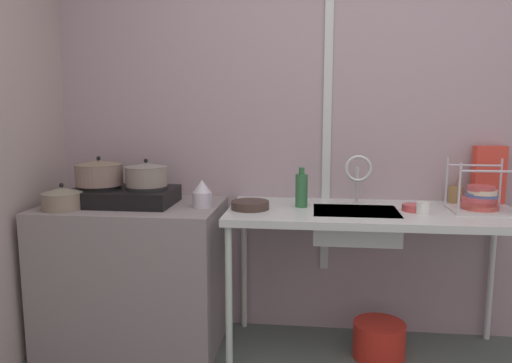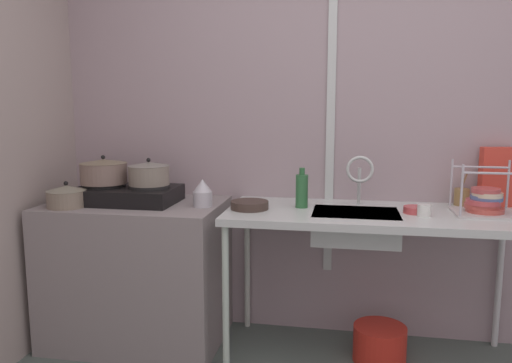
{
  "view_description": "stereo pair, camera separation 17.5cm",
  "coord_description": "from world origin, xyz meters",
  "px_view_note": "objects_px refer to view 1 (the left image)",
  "views": [
    {
      "loc": [
        -0.23,
        -1.36,
        1.4
      ],
      "look_at": [
        -0.54,
        1.34,
        0.99
      ],
      "focal_mm": 34.86,
      "sensor_mm": 36.0,
      "label": 1
    },
    {
      "loc": [
        -0.05,
        -1.34,
        1.4
      ],
      "look_at": [
        -0.54,
        1.34,
        0.99
      ],
      "focal_mm": 34.86,
      "sensor_mm": 36.0,
      "label": 2
    }
  ],
  "objects_px": {
    "bucket_on_floor": "(379,340)",
    "sink_basin": "(355,225)",
    "dish_rack": "(480,200)",
    "pot_on_right_burner": "(146,174)",
    "utensil_jar": "(455,194)",
    "faucet": "(358,172)",
    "cereal_box": "(489,175)",
    "stove": "(123,195)",
    "pot_beside_stove": "(62,198)",
    "frying_pan": "(250,205)",
    "small_bowl_on_drainboard": "(413,208)",
    "cup_by_rack": "(423,208)",
    "bottle_by_sink": "(301,190)",
    "pot_on_left_burner": "(99,173)",
    "percolator": "(202,194)"
  },
  "relations": [
    {
      "from": "stove",
      "to": "small_bowl_on_drainboard",
      "type": "bearing_deg",
      "value": 0.02
    },
    {
      "from": "pot_on_right_burner",
      "to": "faucet",
      "type": "relative_size",
      "value": 0.82
    },
    {
      "from": "frying_pan",
      "to": "bucket_on_floor",
      "type": "bearing_deg",
      "value": 2.57
    },
    {
      "from": "frying_pan",
      "to": "utensil_jar",
      "type": "xyz_separation_m",
      "value": [
        1.17,
        0.32,
        0.03
      ]
    },
    {
      "from": "stove",
      "to": "faucet",
      "type": "bearing_deg",
      "value": 5.0
    },
    {
      "from": "cup_by_rack",
      "to": "small_bowl_on_drainboard",
      "type": "distance_m",
      "value": 0.08
    },
    {
      "from": "stove",
      "to": "pot_beside_stove",
      "type": "distance_m",
      "value": 0.33
    },
    {
      "from": "pot_on_left_burner",
      "to": "cup_by_rack",
      "type": "height_order",
      "value": "pot_on_left_burner"
    },
    {
      "from": "dish_rack",
      "to": "pot_beside_stove",
      "type": "bearing_deg",
      "value": -174.53
    },
    {
      "from": "pot_on_right_burner",
      "to": "utensil_jar",
      "type": "relative_size",
      "value": 1.24
    },
    {
      "from": "utensil_jar",
      "to": "cereal_box",
      "type": "bearing_deg",
      "value": 2.25
    },
    {
      "from": "cup_by_rack",
      "to": "small_bowl_on_drainboard",
      "type": "xyz_separation_m",
      "value": [
        -0.04,
        0.07,
        -0.01
      ]
    },
    {
      "from": "bucket_on_floor",
      "to": "sink_basin",
      "type": "bearing_deg",
      "value": -177.32
    },
    {
      "from": "pot_beside_stove",
      "to": "small_bowl_on_drainboard",
      "type": "bearing_deg",
      "value": 5.44
    },
    {
      "from": "sink_basin",
      "to": "faucet",
      "type": "relative_size",
      "value": 1.57
    },
    {
      "from": "pot_beside_stove",
      "to": "utensil_jar",
      "type": "bearing_deg",
      "value": 11.5
    },
    {
      "from": "pot_on_right_burner",
      "to": "pot_beside_stove",
      "type": "relative_size",
      "value": 1.08
    },
    {
      "from": "utensil_jar",
      "to": "faucet",
      "type": "bearing_deg",
      "value": -165.62
    },
    {
      "from": "faucet",
      "to": "cup_by_rack",
      "type": "bearing_deg",
      "value": -29.84
    },
    {
      "from": "pot_on_right_burner",
      "to": "utensil_jar",
      "type": "xyz_separation_m",
      "value": [
        1.77,
        0.26,
        -0.13
      ]
    },
    {
      "from": "utensil_jar",
      "to": "bucket_on_floor",
      "type": "height_order",
      "value": "utensil_jar"
    },
    {
      "from": "bottle_by_sink",
      "to": "faucet",
      "type": "bearing_deg",
      "value": 13.14
    },
    {
      "from": "frying_pan",
      "to": "pot_beside_stove",
      "type": "bearing_deg",
      "value": -172.85
    },
    {
      "from": "sink_basin",
      "to": "frying_pan",
      "type": "distance_m",
      "value": 0.58
    },
    {
      "from": "pot_on_left_burner",
      "to": "cup_by_rack",
      "type": "distance_m",
      "value": 1.81
    },
    {
      "from": "pot_on_right_burner",
      "to": "small_bowl_on_drainboard",
      "type": "xyz_separation_m",
      "value": [
        1.48,
        0.0,
        -0.16
      ]
    },
    {
      "from": "sink_basin",
      "to": "dish_rack",
      "type": "relative_size",
      "value": 1.47
    },
    {
      "from": "stove",
      "to": "dish_rack",
      "type": "height_order",
      "value": "dish_rack"
    },
    {
      "from": "sink_basin",
      "to": "bottle_by_sink",
      "type": "xyz_separation_m",
      "value": [
        -0.3,
        0.07,
        0.18
      ]
    },
    {
      "from": "faucet",
      "to": "small_bowl_on_drainboard",
      "type": "relative_size",
      "value": 2.39
    },
    {
      "from": "percolator",
      "to": "sink_basin",
      "type": "height_order",
      "value": "percolator"
    },
    {
      "from": "dish_rack",
      "to": "utensil_jar",
      "type": "distance_m",
      "value": 0.24
    },
    {
      "from": "small_bowl_on_drainboard",
      "to": "frying_pan",
      "type": "bearing_deg",
      "value": -176.55
    },
    {
      "from": "pot_on_left_burner",
      "to": "sink_basin",
      "type": "bearing_deg",
      "value": -1.07
    },
    {
      "from": "stove",
      "to": "dish_rack",
      "type": "bearing_deg",
      "value": 1.02
    },
    {
      "from": "stove",
      "to": "frying_pan",
      "type": "height_order",
      "value": "stove"
    },
    {
      "from": "small_bowl_on_drainboard",
      "to": "bottle_by_sink",
      "type": "bearing_deg",
      "value": 175.96
    },
    {
      "from": "faucet",
      "to": "cereal_box",
      "type": "xyz_separation_m",
      "value": [
        0.76,
        0.15,
        -0.03
      ]
    },
    {
      "from": "pot_on_left_burner",
      "to": "percolator",
      "type": "height_order",
      "value": "pot_on_left_burner"
    },
    {
      "from": "cup_by_rack",
      "to": "bottle_by_sink",
      "type": "xyz_separation_m",
      "value": [
        -0.64,
        0.11,
        0.07
      ]
    },
    {
      "from": "stove",
      "to": "bottle_by_sink",
      "type": "xyz_separation_m",
      "value": [
        1.02,
        0.04,
        0.05
      ]
    },
    {
      "from": "stove",
      "to": "pot_beside_stove",
      "type": "height_order",
      "value": "pot_beside_stove"
    },
    {
      "from": "small_bowl_on_drainboard",
      "to": "sink_basin",
      "type": "bearing_deg",
      "value": -174.84
    },
    {
      "from": "sink_basin",
      "to": "bottle_by_sink",
      "type": "distance_m",
      "value": 0.35
    },
    {
      "from": "sink_basin",
      "to": "pot_on_right_burner",
      "type": "bearing_deg",
      "value": 178.68
    },
    {
      "from": "pot_beside_stove",
      "to": "small_bowl_on_drainboard",
      "type": "height_order",
      "value": "pot_beside_stove"
    },
    {
      "from": "pot_on_right_burner",
      "to": "cereal_box",
      "type": "bearing_deg",
      "value": 7.92
    },
    {
      "from": "percolator",
      "to": "dish_rack",
      "type": "bearing_deg",
      "value": 2.54
    },
    {
      "from": "cup_by_rack",
      "to": "pot_on_left_burner",
      "type": "bearing_deg",
      "value": 177.8
    },
    {
      "from": "pot_on_right_burner",
      "to": "percolator",
      "type": "height_order",
      "value": "pot_on_right_burner"
    }
  ]
}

